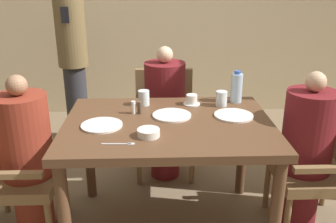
{
  "coord_description": "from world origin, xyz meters",
  "views": [
    {
      "loc": [
        -0.08,
        -2.1,
        1.62
      ],
      "look_at": [
        0.0,
        0.05,
        0.82
      ],
      "focal_mm": 40.0,
      "sensor_mm": 36.0,
      "label": 1
    }
  ],
  "objects_px": {
    "diner_in_far_chair": "(165,112)",
    "water_bottle": "(237,88)",
    "plate_dessert_center": "(102,125)",
    "bowl_small": "(149,133)",
    "plate_main_left": "(234,115)",
    "plate_main_right": "(172,115)",
    "diner_in_right_chair": "(306,152)",
    "chair_left_side": "(7,169)",
    "diner_in_left_chair": "(27,156)",
    "glass_tall_mid": "(221,99)",
    "glass_tall_near": "(144,98)",
    "standing_host": "(73,54)",
    "teacup_with_saucer": "(192,100)",
    "chair_right_side": "(325,163)",
    "chair_far_side": "(165,117)"
  },
  "relations": [
    {
      "from": "diner_in_far_chair",
      "to": "water_bottle",
      "type": "height_order",
      "value": "diner_in_far_chair"
    },
    {
      "from": "plate_dessert_center",
      "to": "bowl_small",
      "type": "xyz_separation_m",
      "value": [
        0.28,
        -0.15,
        0.02
      ]
    },
    {
      "from": "plate_main_left",
      "to": "plate_main_right",
      "type": "height_order",
      "value": "same"
    },
    {
      "from": "diner_in_right_chair",
      "to": "chair_left_side",
      "type": "bearing_deg",
      "value": -180.0
    },
    {
      "from": "diner_in_left_chair",
      "to": "glass_tall_mid",
      "type": "xyz_separation_m",
      "value": [
        1.25,
        0.28,
        0.27
      ]
    },
    {
      "from": "glass_tall_near",
      "to": "standing_host",
      "type": "bearing_deg",
      "value": 121.72
    },
    {
      "from": "plate_dessert_center",
      "to": "glass_tall_mid",
      "type": "relative_size",
      "value": 2.39
    },
    {
      "from": "glass_tall_mid",
      "to": "plate_dessert_center",
      "type": "bearing_deg",
      "value": -156.6
    },
    {
      "from": "plate_dessert_center",
      "to": "water_bottle",
      "type": "relative_size",
      "value": 1.1
    },
    {
      "from": "teacup_with_saucer",
      "to": "glass_tall_near",
      "type": "bearing_deg",
      "value": 179.6
    },
    {
      "from": "chair_left_side",
      "to": "plate_dessert_center",
      "type": "height_order",
      "value": "chair_left_side"
    },
    {
      "from": "diner_in_right_chair",
      "to": "glass_tall_near",
      "type": "distance_m",
      "value": 1.11
    },
    {
      "from": "plate_main_right",
      "to": "plate_dessert_center",
      "type": "relative_size",
      "value": 1.0
    },
    {
      "from": "diner_in_far_chair",
      "to": "standing_host",
      "type": "bearing_deg",
      "value": 139.16
    },
    {
      "from": "diner_in_left_chair",
      "to": "plate_dessert_center",
      "type": "relative_size",
      "value": 4.37
    },
    {
      "from": "diner_in_far_chair",
      "to": "plate_main_left",
      "type": "bearing_deg",
      "value": -56.62
    },
    {
      "from": "diner_in_left_chair",
      "to": "plate_main_right",
      "type": "distance_m",
      "value": 0.94
    },
    {
      "from": "diner_in_left_chair",
      "to": "plate_main_right",
      "type": "relative_size",
      "value": 4.37
    },
    {
      "from": "plate_main_left",
      "to": "bowl_small",
      "type": "relative_size",
      "value": 1.95
    },
    {
      "from": "plate_dessert_center",
      "to": "teacup_with_saucer",
      "type": "height_order",
      "value": "teacup_with_saucer"
    },
    {
      "from": "chair_right_side",
      "to": "plate_dessert_center",
      "type": "xyz_separation_m",
      "value": [
        -1.41,
        -0.05,
        0.31
      ]
    },
    {
      "from": "diner_in_right_chair",
      "to": "glass_tall_mid",
      "type": "height_order",
      "value": "diner_in_right_chair"
    },
    {
      "from": "standing_host",
      "to": "teacup_with_saucer",
      "type": "relative_size",
      "value": 14.29
    },
    {
      "from": "chair_right_side",
      "to": "water_bottle",
      "type": "relative_size",
      "value": 3.81
    },
    {
      "from": "teacup_with_saucer",
      "to": "water_bottle",
      "type": "relative_size",
      "value": 0.52
    },
    {
      "from": "chair_far_side",
      "to": "standing_host",
      "type": "bearing_deg",
      "value": 144.75
    },
    {
      "from": "diner_in_left_chair",
      "to": "chair_right_side",
      "type": "relative_size",
      "value": 1.26
    },
    {
      "from": "plate_main_left",
      "to": "plate_dessert_center",
      "type": "bearing_deg",
      "value": -170.86
    },
    {
      "from": "diner_in_right_chair",
      "to": "plate_dessert_center",
      "type": "relative_size",
      "value": 4.38
    },
    {
      "from": "diner_in_left_chair",
      "to": "diner_in_right_chair",
      "type": "xyz_separation_m",
      "value": [
        1.75,
        0.0,
        0.0
      ]
    },
    {
      "from": "diner_in_right_chair",
      "to": "standing_host",
      "type": "xyz_separation_m",
      "value": [
        -1.73,
        1.45,
        0.34
      ]
    },
    {
      "from": "chair_far_side",
      "to": "diner_in_far_chair",
      "type": "distance_m",
      "value": 0.17
    },
    {
      "from": "chair_left_side",
      "to": "water_bottle",
      "type": "relative_size",
      "value": 3.81
    },
    {
      "from": "standing_host",
      "to": "water_bottle",
      "type": "relative_size",
      "value": 7.39
    },
    {
      "from": "plate_main_left",
      "to": "plate_dessert_center",
      "type": "height_order",
      "value": "same"
    },
    {
      "from": "plate_main_right",
      "to": "glass_tall_near",
      "type": "distance_m",
      "value": 0.29
    },
    {
      "from": "diner_in_right_chair",
      "to": "glass_tall_near",
      "type": "bearing_deg",
      "value": 163.07
    },
    {
      "from": "chair_left_side",
      "to": "standing_host",
      "type": "relative_size",
      "value": 0.52
    },
    {
      "from": "water_bottle",
      "to": "glass_tall_near",
      "type": "bearing_deg",
      "value": -176.02
    },
    {
      "from": "diner_in_far_chair",
      "to": "diner_in_right_chair",
      "type": "height_order",
      "value": "diner_in_far_chair"
    },
    {
      "from": "glass_tall_near",
      "to": "glass_tall_mid",
      "type": "height_order",
      "value": "same"
    },
    {
      "from": "plate_main_right",
      "to": "teacup_with_saucer",
      "type": "distance_m",
      "value": 0.26
    },
    {
      "from": "chair_right_side",
      "to": "bowl_small",
      "type": "relative_size",
      "value": 6.76
    },
    {
      "from": "plate_dessert_center",
      "to": "chair_far_side",
      "type": "bearing_deg",
      "value": 66.22
    },
    {
      "from": "chair_far_side",
      "to": "diner_in_right_chair",
      "type": "distance_m",
      "value": 1.22
    },
    {
      "from": "diner_in_far_chair",
      "to": "plate_dessert_center",
      "type": "xyz_separation_m",
      "value": [
        -0.4,
        -0.76,
        0.21
      ]
    },
    {
      "from": "standing_host",
      "to": "plate_dessert_center",
      "type": "xyz_separation_m",
      "value": [
        0.46,
        -1.5,
        -0.11
      ]
    },
    {
      "from": "plate_dessert_center",
      "to": "glass_tall_near",
      "type": "bearing_deg",
      "value": 56.77
    },
    {
      "from": "chair_left_side",
      "to": "plate_main_right",
      "type": "bearing_deg",
      "value": 5.28
    },
    {
      "from": "diner_in_left_chair",
      "to": "chair_right_side",
      "type": "bearing_deg",
      "value": -0.0
    }
  ]
}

